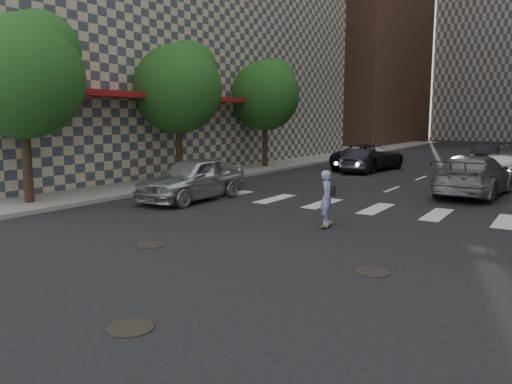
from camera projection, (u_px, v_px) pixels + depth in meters
ground at (180, 271)px, 10.03m from camera, size 160.00×160.00×0.00m
sidewalk_left at (211, 162)px, 34.41m from camera, size 13.00×80.00×0.15m
tree_a at (26, 71)px, 16.97m from camera, size 4.20×4.20×6.60m
tree_b at (180, 85)px, 23.67m from camera, size 4.20×4.20×6.60m
tree_c at (267, 92)px, 30.36m from camera, size 4.20×4.20×6.60m
manhole_a at (130, 328)px, 7.30m from camera, size 0.70×0.70×0.02m
manhole_b at (150, 245)px, 12.09m from camera, size 0.70×0.70×0.02m
manhole_c at (372, 272)px, 9.96m from camera, size 0.70×0.70×0.02m
skateboarder at (327, 197)px, 14.09m from camera, size 0.48×0.83×1.61m
silver_sedan at (193, 179)px, 18.77m from camera, size 1.99×4.82×1.64m
traffic_car_a at (361, 161)px, 28.60m from camera, size 1.99×4.31×1.37m
traffic_car_b at (474, 175)px, 19.90m from camera, size 2.65×5.71×1.61m
traffic_car_c at (369, 157)px, 29.95m from camera, size 3.26×5.83×1.54m
traffic_car_d at (500, 166)px, 24.79m from camera, size 2.22×4.46×1.46m
traffic_car_e at (486, 155)px, 32.24m from camera, size 1.77×4.40×1.42m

